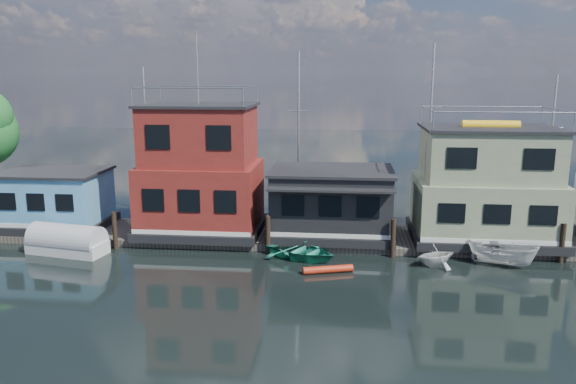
# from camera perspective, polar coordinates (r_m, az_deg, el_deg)

# --- Properties ---
(ground) EXTENTS (160.00, 160.00, 0.00)m
(ground) POSITION_cam_1_polar(r_m,az_deg,el_deg) (23.38, 4.82, -13.61)
(ground) COLOR black
(ground) RESTS_ON ground
(dock) EXTENTS (48.00, 5.00, 0.40)m
(dock) POSITION_cam_1_polar(r_m,az_deg,el_deg) (34.53, 5.20, -4.66)
(dock) COLOR #595147
(dock) RESTS_ON ground
(houseboat_blue) EXTENTS (6.40, 4.90, 3.66)m
(houseboat_blue) POSITION_cam_1_polar(r_m,az_deg,el_deg) (38.57, -22.55, -0.69)
(houseboat_blue) COLOR black
(houseboat_blue) RESTS_ON dock
(houseboat_red) EXTENTS (7.40, 5.90, 11.86)m
(houseboat_red) POSITION_cam_1_polar(r_m,az_deg,el_deg) (34.72, -8.85, 1.97)
(houseboat_red) COLOR black
(houseboat_red) RESTS_ON dock
(houseboat_dark) EXTENTS (7.40, 6.10, 4.06)m
(houseboat_dark) POSITION_cam_1_polar(r_m,az_deg,el_deg) (33.94, 4.42, -1.06)
(houseboat_dark) COLOR black
(houseboat_dark) RESTS_ON dock
(houseboat_green) EXTENTS (8.40, 5.90, 7.03)m
(houseboat_green) POSITION_cam_1_polar(r_m,az_deg,el_deg) (34.72, 19.47, 0.48)
(houseboat_green) COLOR black
(houseboat_green) RESTS_ON dock
(pilings) EXTENTS (42.28, 0.28, 2.20)m
(pilings) POSITION_cam_1_polar(r_m,az_deg,el_deg) (31.59, 4.56, -4.54)
(pilings) COLOR #2D2116
(pilings) RESTS_ON ground
(background_masts) EXTENTS (36.40, 0.16, 12.00)m
(background_masts) POSITION_cam_1_polar(r_m,az_deg,el_deg) (39.60, 12.38, 5.19)
(background_masts) COLOR silver
(background_masts) RESTS_ON ground
(dinghy_teal) EXTENTS (5.07, 4.60, 0.86)m
(dinghy_teal) POSITION_cam_1_polar(r_m,az_deg,el_deg) (31.26, 1.36, -5.97)
(dinghy_teal) COLOR #23836A
(dinghy_teal) RESTS_ON ground
(tarp_runabout) EXTENTS (4.72, 2.59, 1.81)m
(tarp_runabout) POSITION_cam_1_polar(r_m,az_deg,el_deg) (34.36, -21.52, -4.73)
(tarp_runabout) COLOR silver
(tarp_runabout) RESTS_ON ground
(red_kayak) EXTENTS (2.62, 1.12, 0.38)m
(red_kayak) POSITION_cam_1_polar(r_m,az_deg,el_deg) (29.16, 4.08, -7.85)
(red_kayak) COLOR red
(red_kayak) RESTS_ON ground
(dinghy_white) EXTENTS (3.00, 2.87, 1.23)m
(dinghy_white) POSITION_cam_1_polar(r_m,az_deg,el_deg) (30.98, 14.77, -6.20)
(dinghy_white) COLOR beige
(dinghy_white) RESTS_ON ground
(motorboat) EXTENTS (3.85, 2.88, 1.40)m
(motorboat) POSITION_cam_1_polar(r_m,az_deg,el_deg) (32.04, 20.92, -5.83)
(motorboat) COLOR silver
(motorboat) RESTS_ON ground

